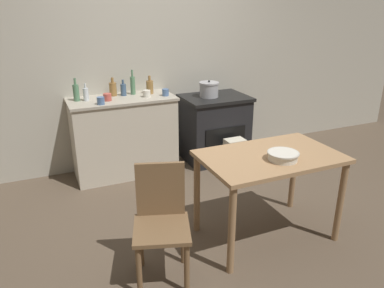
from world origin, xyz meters
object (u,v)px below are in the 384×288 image
(mixing_bowl_large, at_px, (283,156))
(bottle_far_left, at_px, (113,89))
(cup_right, at_px, (107,97))
(cup_far_right, at_px, (101,101))
(bottle_left, at_px, (123,89))
(stock_pot, at_px, (209,89))
(bottle_center_right, at_px, (133,85))
(cup_end_right, at_px, (165,92))
(flour_sack, at_px, (234,156))
(chair, at_px, (161,219))
(bottle_center, at_px, (86,94))
(stove, at_px, (214,128))
(cup_mid_right, at_px, (147,94))
(bottle_center_left, at_px, (76,92))
(work_table, at_px, (270,167))
(bottle_mid_left, at_px, (150,87))

(mixing_bowl_large, bearing_deg, bottle_far_left, 113.52)
(cup_right, height_order, cup_far_right, same)
(bottle_left, bearing_deg, cup_right, -143.33)
(stock_pot, distance_m, bottle_center_right, 0.93)
(cup_end_right, bearing_deg, flour_sack, -29.48)
(chair, relative_size, bottle_center, 4.46)
(stove, distance_m, flour_sack, 0.52)
(bottle_far_left, bearing_deg, cup_end_right, -23.88)
(cup_right, bearing_deg, cup_mid_right, -1.19)
(bottle_center_right, bearing_deg, bottle_center_left, -175.11)
(bottle_far_left, distance_m, cup_far_right, 0.40)
(mixing_bowl_large, xyz_separation_m, cup_end_right, (-0.33, 1.79, 0.16))
(cup_right, relative_size, cup_far_right, 1.12)
(work_table, height_order, mixing_bowl_large, mixing_bowl_large)
(bottle_left, height_order, cup_right, bottle_left)
(bottle_center_right, height_order, cup_right, bottle_center_right)
(stove, bearing_deg, chair, -126.52)
(bottle_center, bearing_deg, work_table, -56.57)
(work_table, xyz_separation_m, bottle_mid_left, (-0.44, 1.84, 0.35))
(flour_sack, bearing_deg, bottle_center, 161.45)
(flour_sack, bearing_deg, cup_far_right, 168.05)
(bottle_mid_left, distance_m, cup_far_right, 0.69)
(bottle_left, bearing_deg, bottle_center_right, 8.68)
(bottle_center_left, distance_m, bottle_center_right, 0.65)
(stove, distance_m, bottle_mid_left, 1.00)
(mixing_bowl_large, xyz_separation_m, cup_far_right, (-1.09, 1.70, 0.16))
(bottle_center_left, bearing_deg, mixing_bowl_large, -56.34)
(bottle_mid_left, height_order, bottle_center_left, bottle_center_left)
(cup_mid_right, bearing_deg, bottle_left, 142.38)
(mixing_bowl_large, distance_m, bottle_center_right, 2.13)
(chair, bearing_deg, cup_end_right, 87.04)
(bottle_center_right, relative_size, cup_far_right, 3.58)
(bottle_far_left, bearing_deg, stove, -8.05)
(cup_right, bearing_deg, flour_sack, -17.88)
(stock_pot, xyz_separation_m, cup_right, (-1.25, -0.03, 0.03))
(chair, xyz_separation_m, flour_sack, (1.39, 1.36, -0.25))
(flour_sack, distance_m, bottle_left, 1.52)
(work_table, height_order, cup_far_right, cup_far_right)
(chair, xyz_separation_m, cup_mid_right, (0.47, 1.79, 0.50))
(stock_pot, xyz_separation_m, bottle_center_left, (-1.56, 0.09, 0.09))
(work_table, xyz_separation_m, chair, (-0.99, -0.10, -0.20))
(stove, xyz_separation_m, cup_mid_right, (-0.89, -0.04, 0.54))
(mixing_bowl_large, distance_m, bottle_far_left, 2.23)
(stove, distance_m, cup_mid_right, 1.04)
(chair, relative_size, bottle_center_left, 3.46)
(bottle_left, relative_size, cup_far_right, 2.34)
(bottle_left, bearing_deg, bottle_far_left, 160.23)
(bottle_center, bearing_deg, bottle_center_right, 9.59)
(work_table, relative_size, mixing_bowl_large, 4.56)
(bottle_mid_left, bearing_deg, chair, -105.83)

